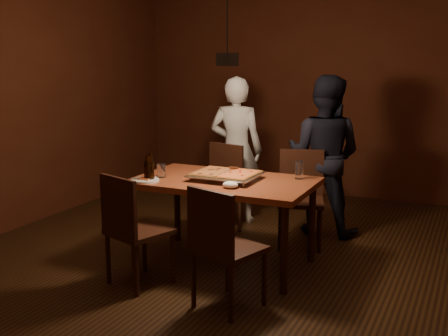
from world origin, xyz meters
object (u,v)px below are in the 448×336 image
at_px(beer_bottle_b, 150,167).
at_px(diner_dark, 324,155).
at_px(dining_table, 224,188).
at_px(plate_slice, 145,180).
at_px(chair_far_right, 301,188).
at_px(chair_near_right, 221,238).
at_px(chair_far_left, 220,180).
at_px(beer_bottle_a, 147,168).
at_px(chair_near_left, 130,221).
at_px(diner_white, 236,150).
at_px(pizza_tray, 226,177).
at_px(pendant_lamp, 227,58).

bearing_deg(beer_bottle_b, diner_dark, 55.08).
bearing_deg(dining_table, plate_slice, -150.50).
height_order(chair_far_right, chair_near_right, same).
height_order(beer_bottle_b, diner_dark, diner_dark).
distance_m(chair_far_left, plate_slice, 1.18).
distance_m(chair_far_right, beer_bottle_a, 1.54).
xyz_separation_m(chair_near_left, diner_white, (0.01, 1.99, 0.25)).
relative_size(chair_far_right, beer_bottle_b, 2.24).
xyz_separation_m(chair_far_left, chair_near_right, (0.79, -1.65, 0.00)).
bearing_deg(chair_near_right, chair_far_left, 133.41).
bearing_deg(chair_near_left, beer_bottle_b, 120.71).
bearing_deg(pizza_tray, diner_dark, 67.11).
bearing_deg(diner_white, plate_slice, 75.82).
bearing_deg(chair_near_right, chair_near_left, -167.87).
distance_m(dining_table, diner_dark, 1.35).
distance_m(chair_near_left, pizza_tray, 0.91).
height_order(chair_far_right, diner_dark, diner_dark).
xyz_separation_m(chair_far_right, plate_slice, (-1.00, -1.14, 0.22)).
height_order(dining_table, pendant_lamp, pendant_lamp).
relative_size(pizza_tray, diner_white, 0.35).
relative_size(dining_table, pendant_lamp, 1.36).
height_order(chair_near_right, pizza_tray, chair_near_right).
bearing_deg(pendant_lamp, pizza_tray, 118.57).
relative_size(chair_far_left, pendant_lamp, 0.46).
distance_m(beer_bottle_b, plate_slice, 0.12).
bearing_deg(chair_far_left, plate_slice, 96.11).
relative_size(pizza_tray, plate_slice, 2.35).
bearing_deg(plate_slice, chair_near_right, -28.07).
bearing_deg(dining_table, chair_near_left, -121.05).
distance_m(chair_far_right, pizza_tray, 0.95).
xyz_separation_m(dining_table, chair_near_right, (0.36, -0.82, -0.14)).
distance_m(pizza_tray, beer_bottle_b, 0.63).
height_order(chair_far_left, diner_dark, diner_dark).
bearing_deg(diner_white, diner_dark, 170.43).
relative_size(beer_bottle_b, diner_dark, 0.15).
height_order(pizza_tray, beer_bottle_a, beer_bottle_a).
bearing_deg(chair_near_left, pizza_tray, 77.37).
xyz_separation_m(chair_far_left, plate_slice, (-0.15, -1.15, 0.22)).
relative_size(chair_far_left, beer_bottle_a, 2.28).
bearing_deg(diner_dark, beer_bottle_a, 58.33).
height_order(chair_near_left, plate_slice, chair_near_left).
distance_m(plate_slice, pendant_lamp, 1.22).
relative_size(chair_far_left, plate_slice, 2.16).
bearing_deg(diner_dark, chair_far_left, 26.20).
height_order(dining_table, chair_near_left, chair_near_left).
bearing_deg(beer_bottle_a, chair_near_left, -76.12).
bearing_deg(dining_table, diner_white, 109.25).
height_order(dining_table, diner_dark, diner_dark).
height_order(chair_near_left, diner_white, diner_white).
bearing_deg(diner_dark, pizza_tray, 70.33).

